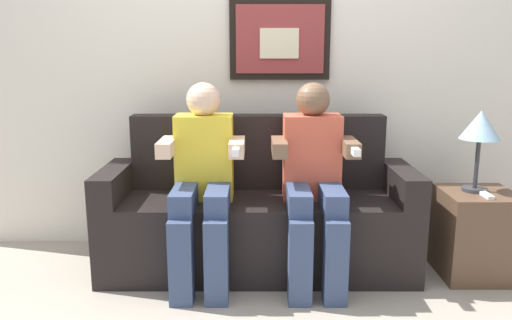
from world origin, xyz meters
TOP-DOWN VIEW (x-y plane):
  - ground_plane at (0.00, 0.00)m, footprint 5.47×5.47m
  - back_wall_assembly at (0.00, 0.76)m, footprint 4.21×0.10m
  - couch at (0.00, 0.33)m, footprint 1.81×0.58m
  - person_on_left at (-0.30, 0.16)m, footprint 0.46×0.56m
  - person_on_right at (0.30, 0.16)m, footprint 0.46×0.56m
  - side_table_right at (1.25, 0.22)m, footprint 0.40×0.40m
  - table_lamp at (1.23, 0.24)m, footprint 0.22×0.22m
  - spare_remote_on_table at (1.25, 0.12)m, footprint 0.04×0.13m

SIDE VIEW (x-z plane):
  - ground_plane at x=0.00m, z-range 0.00..0.00m
  - side_table_right at x=1.25m, z-range 0.00..0.50m
  - couch at x=0.00m, z-range -0.14..0.76m
  - spare_remote_on_table at x=1.25m, z-range 0.50..0.52m
  - person_on_left at x=-0.30m, z-range 0.05..1.16m
  - person_on_right at x=0.30m, z-range 0.05..1.16m
  - table_lamp at x=1.23m, z-range 0.63..1.09m
  - back_wall_assembly at x=0.00m, z-range 0.00..2.60m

